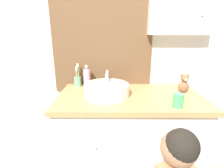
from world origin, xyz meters
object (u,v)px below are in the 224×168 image
object	(u,v)px
soap_dispenser	(87,78)
teddy_bear	(184,84)
sink_basin	(107,89)
toothbrush_holder	(78,80)
drinking_cup	(178,101)

from	to	relation	value
soap_dispenser	teddy_bear	size ratio (longest dim) A/B	1.26
soap_dispenser	teddy_bear	world-z (taller)	soap_dispenser
sink_basin	soap_dispenser	world-z (taller)	soap_dispenser
toothbrush_holder	teddy_bear	xyz separation A→B (m)	(0.85, -0.16, 0.02)
teddy_bear	drinking_cup	world-z (taller)	teddy_bear
soap_dispenser	drinking_cup	world-z (taller)	soap_dispenser
toothbrush_holder	drinking_cup	bearing A→B (deg)	-31.25
toothbrush_holder	teddy_bear	world-z (taller)	toothbrush_holder
sink_basin	soap_dispenser	distance (m)	0.27
toothbrush_holder	sink_basin	bearing A→B (deg)	-41.22
soap_dispenser	drinking_cup	distance (m)	0.75
sink_basin	soap_dispenser	xyz separation A→B (m)	(-0.18, 0.21, 0.03)
sink_basin	drinking_cup	size ratio (longest dim) A/B	4.29
toothbrush_holder	teddy_bear	size ratio (longest dim) A/B	1.31
toothbrush_holder	drinking_cup	world-z (taller)	toothbrush_holder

